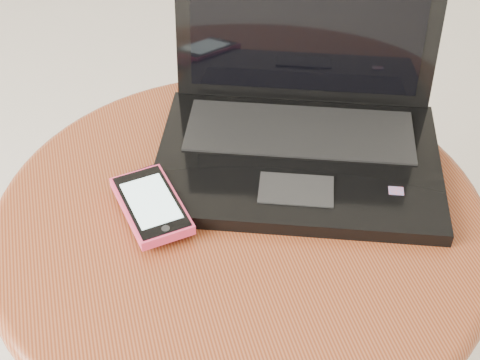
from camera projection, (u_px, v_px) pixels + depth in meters
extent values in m
cylinder|color=#622812|center=(241.00, 332.00, 1.05)|extent=(0.10, 0.10, 0.44)
cylinder|color=#64240E|center=(241.00, 220.00, 0.90)|extent=(0.60, 0.60, 0.03)
torus|color=#64240E|center=(241.00, 220.00, 0.90)|extent=(0.63, 0.63, 0.03)
cube|color=black|center=(298.00, 161.00, 0.94)|extent=(0.45, 0.38, 0.02)
cube|color=black|center=(300.00, 131.00, 0.98)|extent=(0.33, 0.22, 0.00)
cube|color=black|center=(296.00, 189.00, 0.89)|extent=(0.11, 0.09, 0.00)
cube|color=red|center=(396.00, 191.00, 0.89)|extent=(0.02, 0.02, 0.00)
cube|color=black|center=(307.00, 25.00, 0.97)|extent=(0.36, 0.17, 0.23)
cube|color=black|center=(307.00, 26.00, 0.97)|extent=(0.31, 0.14, 0.19)
cube|color=black|center=(153.00, 202.00, 0.89)|extent=(0.09, 0.14, 0.01)
cube|color=#AC0F64|center=(135.00, 173.00, 0.92)|extent=(0.06, 0.02, 0.00)
cube|color=#DE355D|center=(151.00, 205.00, 0.87)|extent=(0.09, 0.14, 0.01)
cube|color=black|center=(151.00, 201.00, 0.86)|extent=(0.08, 0.13, 0.00)
cube|color=silver|center=(151.00, 201.00, 0.86)|extent=(0.07, 0.10, 0.00)
cylinder|color=black|center=(166.00, 228.00, 0.83)|extent=(0.01, 0.01, 0.00)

